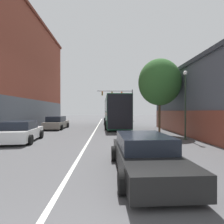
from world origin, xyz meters
name	(u,v)px	position (x,y,z in m)	size (l,w,h in m)	color
lane_center_line	(96,128)	(0.00, 19.37, 0.00)	(0.14, 50.74, 0.01)	silver
bus	(115,111)	(2.27, 21.55, 2.05)	(3.00, 12.38, 3.65)	#145133
hatchback_foreground	(144,154)	(2.43, 5.02, 0.58)	(2.11, 4.60, 1.21)	black
parked_car_left_near	(21,132)	(-4.39, 10.85, 0.64)	(2.42, 4.12, 1.35)	silver
parked_car_left_mid	(57,123)	(-4.41, 19.05, 0.66)	(2.03, 4.59, 1.41)	slate
traffic_signal_gantry	(121,98)	(4.02, 34.73, 4.72)	(7.29, 0.36, 6.37)	black
street_lamp	(185,102)	(6.68, 11.36, 2.65)	(0.29, 0.29, 4.81)	#233323
street_tree_near	(159,82)	(5.64, 13.90, 4.42)	(3.55, 3.19, 6.38)	#4C3823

